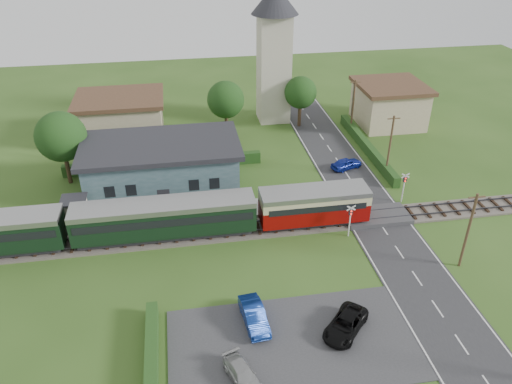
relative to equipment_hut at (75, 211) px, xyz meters
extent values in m
plane|color=#2D4C19|center=(18.00, -5.20, -1.75)|extent=(120.00, 120.00, 0.00)
cube|color=#4C443D|center=(18.00, -3.20, -1.65)|extent=(76.00, 3.20, 0.20)
cube|color=#3F3F47|center=(18.00, -3.92, -1.33)|extent=(76.00, 0.08, 0.15)
cube|color=#3F3F47|center=(18.00, -2.48, -1.33)|extent=(76.00, 0.08, 0.15)
cube|color=#28282B|center=(28.00, -5.20, -1.72)|extent=(6.00, 70.00, 0.05)
cube|color=#333335|center=(16.50, -17.20, -1.71)|extent=(17.00, 9.00, 0.08)
cube|color=#333335|center=(28.00, -3.20, -1.52)|extent=(6.20, 3.40, 0.45)
cube|color=gray|center=(8.00, 0.00, -1.52)|extent=(30.00, 3.00, 0.45)
cube|color=#BFB6A2|center=(0.00, 0.00, -0.10)|extent=(2.00, 2.00, 2.40)
cube|color=#232328|center=(0.00, 0.00, 1.18)|extent=(2.30, 2.30, 0.15)
cube|color=#37535A|center=(8.00, 5.80, 0.65)|extent=(15.00, 8.00, 4.80)
cube|color=#232328|center=(8.00, 5.80, 3.30)|extent=(16.00, 9.00, 0.50)
cube|color=#232328|center=(8.00, 1.86, -0.65)|extent=(1.20, 0.12, 2.20)
cube|color=black|center=(3.00, 1.86, 0.65)|extent=(1.00, 0.12, 1.20)
cube|color=black|center=(5.00, 1.86, 0.65)|extent=(1.00, 0.12, 1.20)
cube|color=black|center=(11.00, 1.86, 0.65)|extent=(1.00, 0.12, 1.20)
cube|color=black|center=(13.00, 1.86, 0.65)|extent=(1.00, 0.12, 1.20)
cube|color=#232328|center=(21.72, -3.20, -1.16)|extent=(9.00, 2.20, 0.50)
cube|color=#770604|center=(21.72, -3.20, -0.16)|extent=(10.00, 2.80, 1.80)
cube|color=#C4BB8A|center=(21.72, -3.20, 1.09)|extent=(10.00, 2.82, 0.90)
cube|color=black|center=(21.72, -3.20, 0.74)|extent=(9.00, 2.88, 0.60)
cube|color=gray|center=(21.72, -3.20, 1.74)|extent=(10.00, 2.90, 0.45)
cube|color=#232328|center=(8.12, -3.20, -1.16)|extent=(15.20, 2.20, 0.50)
cube|color=black|center=(8.12, -3.20, 0.34)|extent=(16.00, 2.80, 2.60)
cube|color=black|center=(8.12, -3.20, 0.74)|extent=(15.40, 2.86, 0.70)
cube|color=gray|center=(8.12, -3.20, 1.74)|extent=(16.00, 2.90, 0.50)
cube|color=#BFB6A2|center=(23.00, 22.80, 5.25)|extent=(4.00, 4.00, 14.00)
cube|color=tan|center=(3.00, 19.80, 0.75)|extent=(10.00, 8.00, 5.00)
cube|color=#472D1E|center=(3.00, 19.80, 3.50)|extent=(10.80, 8.80, 0.50)
cube|color=tan|center=(38.00, 18.80, 0.75)|extent=(8.00, 8.00, 5.00)
cube|color=#472D1E|center=(38.00, 18.80, 3.50)|extent=(8.80, 8.80, 0.50)
cube|color=#193814|center=(7.00, -17.20, -1.15)|extent=(0.80, 9.00, 1.20)
cube|color=#193814|center=(32.20, 10.80, -1.15)|extent=(0.80, 18.00, 1.20)
cube|color=#193814|center=(8.00, 10.30, -1.10)|extent=(22.00, 0.80, 1.30)
cylinder|color=#332316|center=(-2.00, 8.80, 0.32)|extent=(0.44, 0.44, 4.12)
sphere|color=#143311|center=(-2.00, 8.80, 3.65)|extent=(5.20, 5.20, 5.20)
cylinder|color=#332316|center=(16.00, 17.80, 0.18)|extent=(0.44, 0.44, 3.85)
sphere|color=#143311|center=(16.00, 17.80, 3.29)|extent=(4.60, 4.60, 4.60)
cylinder|color=#332316|center=(26.00, 19.80, 0.04)|extent=(0.44, 0.44, 3.58)
sphere|color=#143311|center=(26.00, 19.80, 2.93)|extent=(4.20, 4.20, 4.20)
cylinder|color=#473321|center=(32.20, -11.20, 1.75)|extent=(0.22, 0.22, 7.00)
cube|color=#473321|center=(32.20, -11.20, 4.95)|extent=(1.40, 0.10, 0.10)
cylinder|color=#473321|center=(32.20, 4.80, 1.75)|extent=(0.22, 0.22, 7.00)
cube|color=#473321|center=(32.20, 4.80, 4.95)|extent=(1.40, 0.10, 0.10)
cylinder|color=#473321|center=(32.20, 16.80, 1.75)|extent=(0.22, 0.22, 7.00)
cube|color=#473321|center=(32.20, 16.80, 4.95)|extent=(1.40, 0.10, 0.10)
cylinder|color=silver|center=(24.40, -5.60, -0.25)|extent=(0.12, 0.12, 3.00)
cube|color=#232328|center=(24.40, -5.60, 0.85)|extent=(0.35, 0.18, 0.55)
sphere|color=#FF190C|center=(24.40, -5.72, 1.00)|extent=(0.14, 0.14, 0.14)
sphere|color=#FF190C|center=(24.40, -5.72, 0.70)|extent=(0.14, 0.14, 0.14)
cube|color=silver|center=(24.40, -5.60, 1.25)|extent=(0.84, 0.05, 0.55)
cube|color=silver|center=(24.40, -5.60, 1.25)|extent=(0.84, 0.05, 0.55)
cylinder|color=silver|center=(31.60, -0.80, -0.25)|extent=(0.12, 0.12, 3.00)
cube|color=#232328|center=(31.60, -0.80, 0.85)|extent=(0.35, 0.18, 0.55)
sphere|color=#FF190C|center=(31.60, -0.92, 1.00)|extent=(0.14, 0.14, 0.14)
sphere|color=#FF190C|center=(31.60, -0.92, 0.70)|extent=(0.14, 0.14, 0.14)
cube|color=silver|center=(31.60, -0.80, 1.25)|extent=(0.84, 0.05, 0.55)
cube|color=silver|center=(31.60, -0.80, 1.25)|extent=(0.84, 0.05, 0.55)
cylinder|color=#3F3F47|center=(-4.00, 14.80, 0.75)|extent=(0.14, 0.14, 5.00)
sphere|color=orange|center=(-4.00, 14.80, 3.25)|extent=(0.30, 0.30, 0.30)
cylinder|color=#3F3F47|center=(34.00, 21.80, 0.75)|extent=(0.14, 0.14, 5.00)
sphere|color=orange|center=(34.00, 21.80, 3.25)|extent=(0.30, 0.30, 0.30)
imported|color=navy|center=(28.34, 6.94, -1.08)|extent=(3.93, 2.63, 1.24)
imported|color=navy|center=(14.21, -14.87, -0.98)|extent=(1.88, 4.30, 1.37)
imported|color=#A1A1A1|center=(12.70, -19.70, -1.13)|extent=(2.61, 3.96, 1.07)
imported|color=black|center=(20.43, -16.68, -1.06)|extent=(4.39, 4.56, 1.21)
imported|color=gray|center=(14.36, 0.33, -0.35)|extent=(0.73, 0.52, 1.89)
imported|color=gray|center=(0.11, 0.30, -0.36)|extent=(1.00, 1.12, 1.88)
camera|label=1|loc=(10.05, -40.69, 24.84)|focal=35.00mm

